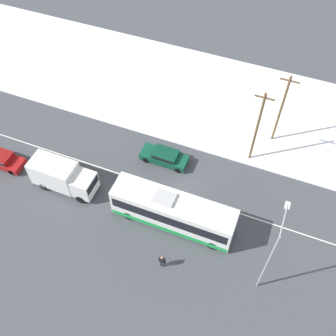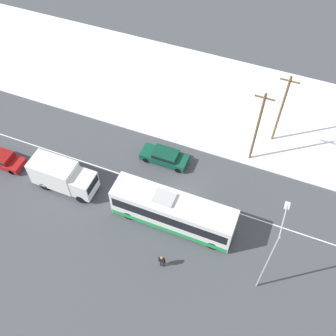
{
  "view_description": "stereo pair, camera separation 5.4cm",
  "coord_description": "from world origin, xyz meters",
  "px_view_note": "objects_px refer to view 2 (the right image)",
  "views": [
    {
      "loc": [
        6.39,
        -19.75,
        31.04
      ],
      "look_at": [
        -2.06,
        1.44,
        1.4
      ],
      "focal_mm": 42.0,
      "sensor_mm": 36.0,
      "label": 1
    },
    {
      "loc": [
        6.44,
        -19.73,
        31.04
      ],
      "look_at": [
        -2.06,
        1.44,
        1.4
      ],
      "focal_mm": 42.0,
      "sensor_mm": 36.0,
      "label": 2
    }
  ],
  "objects_px": {
    "box_truck": "(62,176)",
    "utility_pole_snowlot": "(281,109)",
    "city_bus": "(173,212)",
    "parked_car_near_truck": "(2,159)",
    "sedan_car": "(165,156)",
    "streetlamp": "(271,251)",
    "pedestrian_at_stop": "(162,260)",
    "utility_pole_roadside": "(257,128)"
  },
  "relations": [
    {
      "from": "city_bus",
      "to": "pedestrian_at_stop",
      "type": "height_order",
      "value": "city_bus"
    },
    {
      "from": "sedan_car",
      "to": "utility_pole_snowlot",
      "type": "relative_size",
      "value": 0.57
    },
    {
      "from": "sedan_car",
      "to": "box_truck",
      "type": "bearing_deg",
      "value": 39.68
    },
    {
      "from": "utility_pole_roadside",
      "to": "utility_pole_snowlot",
      "type": "height_order",
      "value": "utility_pole_roadside"
    },
    {
      "from": "sedan_car",
      "to": "utility_pole_snowlot",
      "type": "xyz_separation_m",
      "value": [
        9.39,
        6.92,
        3.61
      ]
    },
    {
      "from": "box_truck",
      "to": "utility_pole_snowlot",
      "type": "relative_size",
      "value": 0.74
    },
    {
      "from": "box_truck",
      "to": "pedestrian_at_stop",
      "type": "height_order",
      "value": "box_truck"
    },
    {
      "from": "city_bus",
      "to": "pedestrian_at_stop",
      "type": "distance_m",
      "value": 4.37
    },
    {
      "from": "streetlamp",
      "to": "utility_pole_snowlot",
      "type": "height_order",
      "value": "utility_pole_snowlot"
    },
    {
      "from": "city_bus",
      "to": "streetlamp",
      "type": "bearing_deg",
      "value": -15.91
    },
    {
      "from": "parked_car_near_truck",
      "to": "utility_pole_roadside",
      "type": "bearing_deg",
      "value": 23.42
    },
    {
      "from": "pedestrian_at_stop",
      "to": "utility_pole_snowlot",
      "type": "relative_size",
      "value": 0.21
    },
    {
      "from": "streetlamp",
      "to": "utility_pole_snowlot",
      "type": "relative_size",
      "value": 1.0
    },
    {
      "from": "sedan_car",
      "to": "parked_car_near_truck",
      "type": "distance_m",
      "value": 16.16
    },
    {
      "from": "utility_pole_snowlot",
      "to": "city_bus",
      "type": "bearing_deg",
      "value": -114.8
    },
    {
      "from": "box_truck",
      "to": "streetlamp",
      "type": "bearing_deg",
      "value": -6.55
    },
    {
      "from": "city_bus",
      "to": "utility_pole_snowlot",
      "type": "height_order",
      "value": "utility_pole_snowlot"
    },
    {
      "from": "pedestrian_at_stop",
      "to": "streetlamp",
      "type": "distance_m",
      "value": 9.0
    },
    {
      "from": "parked_car_near_truck",
      "to": "sedan_car",
      "type": "bearing_deg",
      "value": 22.97
    },
    {
      "from": "city_bus",
      "to": "pedestrian_at_stop",
      "type": "xyz_separation_m",
      "value": [
        0.7,
        -4.26,
        -0.68
      ]
    },
    {
      "from": "city_bus",
      "to": "parked_car_near_truck",
      "type": "bearing_deg",
      "value": -179.74
    },
    {
      "from": "utility_pole_snowlot",
      "to": "parked_car_near_truck",
      "type": "bearing_deg",
      "value": -151.4
    },
    {
      "from": "city_bus",
      "to": "parked_car_near_truck",
      "type": "xyz_separation_m",
      "value": [
        -18.19,
        -0.08,
        -0.95
      ]
    },
    {
      "from": "sedan_car",
      "to": "streetlamp",
      "type": "xyz_separation_m",
      "value": [
        11.76,
        -8.63,
        4.49
      ]
    },
    {
      "from": "parked_car_near_truck",
      "to": "box_truck",
      "type": "bearing_deg",
      "value": -0.74
    },
    {
      "from": "sedan_car",
      "to": "parked_car_near_truck",
      "type": "bearing_deg",
      "value": 22.97
    },
    {
      "from": "streetlamp",
      "to": "utility_pole_roadside",
      "type": "bearing_deg",
      "value": 107.89
    },
    {
      "from": "streetlamp",
      "to": "utility_pole_snowlot",
      "type": "xyz_separation_m",
      "value": [
        -2.38,
        15.55,
        -0.87
      ]
    },
    {
      "from": "sedan_car",
      "to": "pedestrian_at_stop",
      "type": "distance_m",
      "value": 11.23
    },
    {
      "from": "pedestrian_at_stop",
      "to": "sedan_car",
      "type": "bearing_deg",
      "value": 110.97
    },
    {
      "from": "sedan_car",
      "to": "parked_car_near_truck",
      "type": "xyz_separation_m",
      "value": [
        -14.87,
        -6.3,
        0.03
      ]
    },
    {
      "from": "utility_pole_roadside",
      "to": "streetlamp",
      "type": "bearing_deg",
      "value": -72.11
    },
    {
      "from": "pedestrian_at_stop",
      "to": "streetlamp",
      "type": "xyz_separation_m",
      "value": [
        7.75,
        1.85,
        4.19
      ]
    },
    {
      "from": "box_truck",
      "to": "parked_car_near_truck",
      "type": "xyz_separation_m",
      "value": [
        -7.17,
        0.09,
        -0.89
      ]
    },
    {
      "from": "pedestrian_at_stop",
      "to": "utility_pole_roadside",
      "type": "bearing_deg",
      "value": 74.74
    },
    {
      "from": "parked_car_near_truck",
      "to": "streetlamp",
      "type": "height_order",
      "value": "streetlamp"
    },
    {
      "from": "sedan_car",
      "to": "city_bus",
      "type": "bearing_deg",
      "value": 118.04
    },
    {
      "from": "city_bus",
      "to": "box_truck",
      "type": "xyz_separation_m",
      "value": [
        -11.02,
        -0.17,
        -0.06
      ]
    },
    {
      "from": "parked_car_near_truck",
      "to": "utility_pole_snowlot",
      "type": "relative_size",
      "value": 0.53
    },
    {
      "from": "box_truck",
      "to": "utility_pole_roadside",
      "type": "xyz_separation_m",
      "value": [
        15.55,
        9.93,
        2.84
      ]
    },
    {
      "from": "streetlamp",
      "to": "box_truck",
      "type": "bearing_deg",
      "value": 173.45
    },
    {
      "from": "pedestrian_at_stop",
      "to": "city_bus",
      "type": "bearing_deg",
      "value": 99.36
    }
  ]
}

